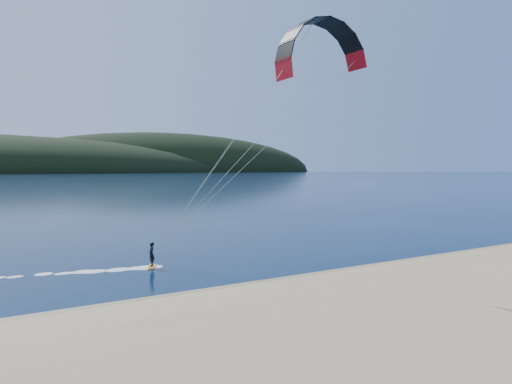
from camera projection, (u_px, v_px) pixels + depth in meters
ground at (292, 314)px, 20.34m from camera, size 1800.00×1800.00×0.00m
wet_sand at (244, 290)px, 24.21m from camera, size 220.00×2.50×0.10m
headland at (2, 173)px, 662.32m from camera, size 1200.00×310.00×140.00m
kitesurfer_near at (312, 77)px, 31.02m from camera, size 25.23×7.20×17.03m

